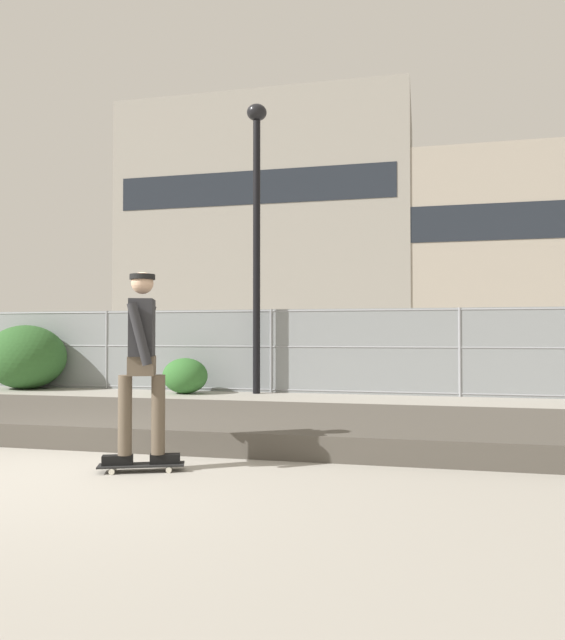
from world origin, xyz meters
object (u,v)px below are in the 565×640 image
Objects in this scene: street_lamp at (257,211)px; shrub_center at (185,376)px; skateboard at (141,465)px; parked_car_mid at (388,351)px; skater at (142,354)px; parked_car_near at (184,349)px; shrub_left at (26,357)px.

street_lamp is 6.35× the size of shrub_center.
parked_car_mid reaches higher than skateboard.
skateboard is 0.82× the size of shrub_center.
skater reaches higher than parked_car_mid.
parked_car_near and parked_car_mid have the same top height.
parked_car_mid reaches higher than shrub_center.
skateboard is 11.75m from parked_car_mid.
shrub_left is at bearing -178.11° from street_lamp.
street_lamp is at bearing 1.89° from shrub_left.
shrub_center is (-2.44, 7.01, -0.73)m from skater.
skater is at bearing -82.86° from street_lamp.
skateboard is 0.13× the size of street_lamp.
skater is 12.22m from parked_car_near.
parked_car_near reaches higher than skateboard.
skateboard is 0.18× the size of parked_car_mid.
shrub_left is (-6.55, 7.20, -0.36)m from skater.
skater is 9.74m from shrub_left.
street_lamp is 1.41× the size of parked_car_mid.
skater is (0.00, 0.00, 1.06)m from skateboard.
skateboard is 8.43m from street_lamp.
parked_car_near is 4.81m from shrub_center.
skateboard is at bearing -70.83° from shrub_center.
parked_car_mid reaches higher than shrub_left.
shrub_center is (-2.44, 7.01, 0.33)m from skateboard.
shrub_left is (-2.27, -4.23, -0.08)m from parked_car_near.
street_lamp is 5.88m from parked_car_mid.
parked_car_near is 5.97m from parked_car_mid.
skater is at bearing -47.73° from shrub_left.
skateboard is 7.43m from shrub_center.
parked_car_mid is (2.61, 4.21, -3.16)m from street_lamp.
parked_car_mid is at bearing 48.02° from shrub_center.
parked_car_near reaches higher than shrub_center.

